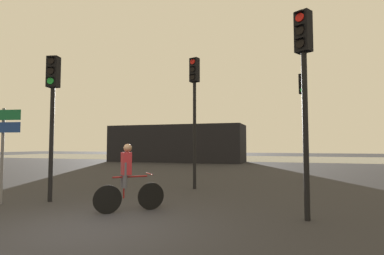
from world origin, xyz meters
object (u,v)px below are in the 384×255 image
Objects in this scene: traffic_light_far_right at (303,107)px; direction_sign_post at (2,138)px; distant_building at (176,144)px; cyclist at (128,177)px; traffic_light_center at (194,98)px; traffic_light_near_right at (304,74)px; traffic_light_near_left at (52,99)px.

traffic_light_far_right reaches higher than direction_sign_post.
cyclist is at bearing -72.17° from distant_building.
traffic_light_far_right is (11.03, -12.99, 1.57)m from distant_building.
traffic_light_center reaches higher than direction_sign_post.
direction_sign_post is (-7.77, -0.67, -1.33)m from traffic_light_near_right.
traffic_light_far_right is at bearing -121.66° from traffic_light_center.
cyclist is at bearing 38.80° from traffic_light_near_right.
traffic_light_near_right is 0.93× the size of traffic_light_center.
direction_sign_post is at bearing -130.26° from cyclist.
traffic_light_center is 1.86× the size of direction_sign_post.
distant_building is 8.00× the size of cyclist.
distant_building reaches higher than direction_sign_post.
direction_sign_post is at bearing 37.54° from traffic_light_near_right.
distant_building is 18.17m from traffic_light_center.
traffic_light_center is (-3.64, 3.68, 0.21)m from traffic_light_near_right.
traffic_light_near_right is 6.79m from traffic_light_near_left.
traffic_light_far_right is 2.96× the size of cyclist.
distant_building is 2.68× the size of traffic_light_center.
traffic_light_center is 4.84m from cyclist.
traffic_light_near_right is at bearing 175.14° from direction_sign_post.
traffic_light_far_right is at bearing -144.99° from direction_sign_post.
traffic_light_near_left is at bearing -79.03° from distant_building.
direction_sign_post is at bearing 24.33° from traffic_light_near_left.
traffic_light_near_right is at bearing -62.22° from distant_building.
direction_sign_post reaches higher than cyclist.
traffic_light_near_left is (-6.78, 0.05, -0.23)m from traffic_light_near_right.
direction_sign_post is (2.94, -21.01, 0.05)m from distant_building.
traffic_light_near_left is (-7.09, -7.31, -0.42)m from traffic_light_far_right.
traffic_light_far_right is 1.84× the size of direction_sign_post.
traffic_light_center is 6.19m from direction_sign_post.
distant_building is 3.12× the size of traffic_light_near_left.
traffic_light_far_right is at bearing -59.80° from traffic_light_near_right.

